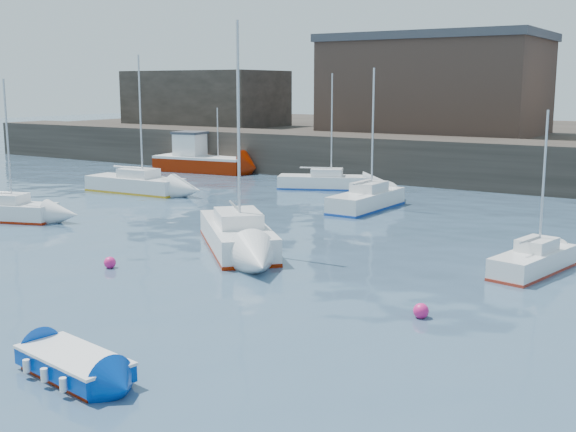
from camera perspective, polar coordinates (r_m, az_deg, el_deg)
The scene contains 16 objects.
water at distance 19.79m, azimuth -19.13°, elevation -9.59°, with size 220.00×220.00×0.00m, color #2D4760.
quay_wall at distance 48.99m, azimuth 14.53°, elevation 4.09°, with size 90.00×5.00×3.00m, color #28231E.
land_strip at distance 66.31m, azimuth 19.33°, elevation 5.30°, with size 90.00×32.00×2.80m, color #28231E.
warehouse at distance 58.26m, azimuth 11.52°, elevation 10.20°, with size 16.40×10.40×7.60m.
bldg_west at distance 68.45m, azimuth -6.54°, elevation 9.22°, with size 14.00×8.00×5.00m.
blue_dinghy at distance 17.34m, azimuth -16.56°, elevation -11.17°, with size 3.22×1.87×0.58m.
fishing_boat at distance 55.66m, azimuth -6.98°, elevation 4.47°, with size 7.63×3.67×4.86m.
sailboat_a at distance 37.98m, azimuth -21.55°, elevation 0.41°, with size 5.51×3.28×6.83m.
sailboat_b at distance 29.24m, azimuth -4.03°, elevation -1.47°, with size 6.51×6.47×8.95m.
sailboat_c at distance 26.93m, azimuth 18.83°, elevation -3.35°, with size 2.21×4.52×5.70m.
sailboat_e at distance 45.41m, azimuth -11.97°, elevation 2.50°, with size 6.54×2.36×8.30m.
sailboat_f at distance 38.66m, azimuth 6.24°, elevation 1.30°, with size 2.01×5.76×7.42m.
sailboat_h at distance 46.13m, azimuth 2.78°, elevation 2.75°, with size 5.88×3.93×7.25m.
buoy_near at distance 27.04m, azimuth -13.88°, elevation -4.00°, with size 0.43×0.43×0.43m, color #E01D72.
buoy_mid at distance 21.13m, azimuth 10.45°, elevation -7.91°, with size 0.45×0.45×0.45m, color #E01D72.
buoy_far at distance 34.51m, azimuth -6.42°, elevation -0.67°, with size 0.37×0.37×0.37m, color #E01D72.
Camera 1 is at (14.77, -11.44, 6.55)m, focal length 45.00 mm.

